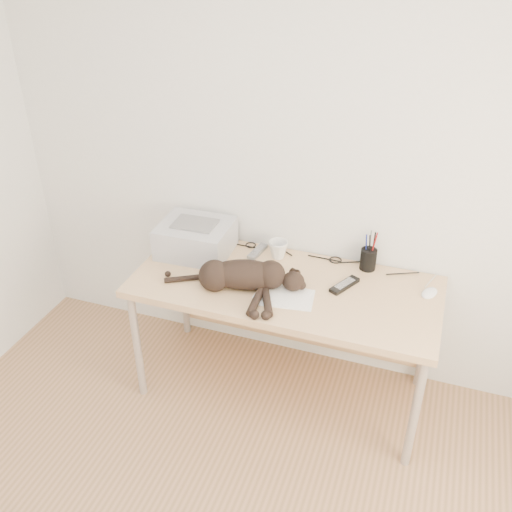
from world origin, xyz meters
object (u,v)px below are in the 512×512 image
at_px(pen_cup, 368,259).
at_px(mouse, 430,291).
at_px(printer, 196,238).
at_px(cat, 240,277).
at_px(desk, 289,296).
at_px(mug, 278,250).

relative_size(pen_cup, mouse, 1.95).
bearing_deg(mouse, pen_cup, -178.06).
distance_m(printer, pen_cup, 0.96).
bearing_deg(pen_cup, cat, -145.37).
height_order(printer, cat, printer).
bearing_deg(desk, pen_cup, 28.17).
bearing_deg(printer, mouse, 0.38).
bearing_deg(pen_cup, mouse, -21.58).
bearing_deg(cat, desk, 28.92).
xyz_separation_m(cat, mouse, (0.92, 0.27, -0.05)).
xyz_separation_m(desk, printer, (-0.57, 0.06, 0.22)).
distance_m(printer, cat, 0.45).
height_order(desk, cat, cat).
xyz_separation_m(cat, pen_cup, (0.58, 0.40, -0.01)).
distance_m(printer, mug, 0.47).
relative_size(desk, mouse, 14.04).
bearing_deg(mouse, desk, -150.97).
relative_size(desk, cat, 2.16).
distance_m(printer, mouse, 1.29).
height_order(printer, pen_cup, pen_cup).
distance_m(desk, printer, 0.62).
bearing_deg(printer, mug, 11.68).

